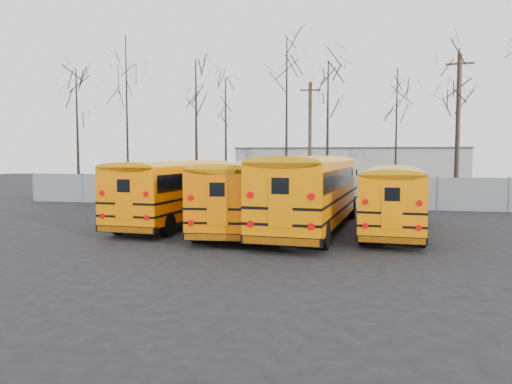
% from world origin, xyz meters
% --- Properties ---
extents(ground, '(120.00, 120.00, 0.00)m').
position_xyz_m(ground, '(0.00, 0.00, 0.00)').
color(ground, black).
rests_on(ground, ground).
extents(fence, '(40.00, 0.04, 2.00)m').
position_xyz_m(fence, '(0.00, 12.00, 1.00)').
color(fence, gray).
rests_on(fence, ground).
extents(distant_building, '(22.00, 8.00, 4.00)m').
position_xyz_m(distant_building, '(2.00, 32.00, 2.00)').
color(distant_building, '#BBBAB5').
rests_on(distant_building, ground).
extents(bus_a, '(3.25, 11.36, 3.14)m').
position_xyz_m(bus_a, '(-5.09, 2.82, 1.84)').
color(bus_a, black).
rests_on(bus_a, ground).
extents(bus_b, '(3.60, 11.29, 3.11)m').
position_xyz_m(bus_b, '(-1.79, 1.82, 1.82)').
color(bus_b, black).
rests_on(bus_b, ground).
extents(bus_c, '(3.67, 12.28, 3.39)m').
position_xyz_m(bus_c, '(1.43, 1.72, 1.99)').
color(bus_c, black).
rests_on(bus_c, ground).
extents(bus_d, '(3.02, 10.55, 2.92)m').
position_xyz_m(bus_d, '(4.96, 2.44, 1.71)').
color(bus_d, black).
rests_on(bus_d, ground).
extents(utility_pole_left, '(1.58, 0.34, 8.86)m').
position_xyz_m(utility_pole_left, '(-0.49, 18.22, 4.55)').
color(utility_pole_left, '#473428').
rests_on(utility_pole_left, ground).
extents(utility_pole_right, '(1.80, 0.46, 10.14)m').
position_xyz_m(utility_pole_right, '(9.73, 16.14, 5.21)').
color(utility_pole_right, '#4E3D2C').
rests_on(utility_pole_right, ground).
extents(tree_0, '(0.26, 0.26, 10.04)m').
position_xyz_m(tree_0, '(-18.32, 15.23, 5.02)').
color(tree_0, black).
rests_on(tree_0, ground).
extents(tree_1, '(0.26, 0.26, 12.21)m').
position_xyz_m(tree_1, '(-13.73, 14.53, 6.10)').
color(tree_1, black).
rests_on(tree_1, ground).
extents(tree_2, '(0.26, 0.26, 10.68)m').
position_xyz_m(tree_2, '(-9.21, 17.10, 5.34)').
color(tree_2, black).
rests_on(tree_2, ground).
extents(tree_3, '(0.26, 0.26, 9.15)m').
position_xyz_m(tree_3, '(-6.66, 16.51, 4.57)').
color(tree_3, black).
rests_on(tree_3, ground).
extents(tree_4, '(0.26, 0.26, 12.10)m').
position_xyz_m(tree_4, '(-2.16, 17.37, 6.05)').
color(tree_4, black).
rests_on(tree_4, ground).
extents(tree_5, '(0.26, 0.26, 10.26)m').
position_xyz_m(tree_5, '(0.88, 17.62, 5.13)').
color(tree_5, black).
rests_on(tree_5, ground).
extents(tree_6, '(0.26, 0.26, 9.46)m').
position_xyz_m(tree_6, '(5.76, 16.94, 4.73)').
color(tree_6, black).
rests_on(tree_6, ground).
extents(tree_7, '(0.26, 0.26, 10.36)m').
position_xyz_m(tree_7, '(9.57, 15.47, 5.18)').
color(tree_7, black).
rests_on(tree_7, ground).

